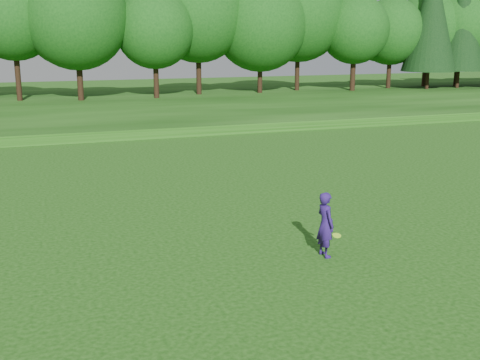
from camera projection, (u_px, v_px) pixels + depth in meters
name	position (u px, v px, depth m)	size (l,w,h in m)	color
ground	(235.00, 247.00, 16.98)	(140.00, 140.00, 0.00)	#14400C
berm	(95.00, 107.00, 48.05)	(130.00, 30.00, 0.60)	#14400C
walking_path	(123.00, 138.00, 35.29)	(130.00, 1.60, 0.04)	gray
treeline	(84.00, 8.00, 49.91)	(104.00, 7.00, 15.00)	#0F4511
woman	(325.00, 224.00, 16.10)	(0.49, 0.85, 1.78)	navy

